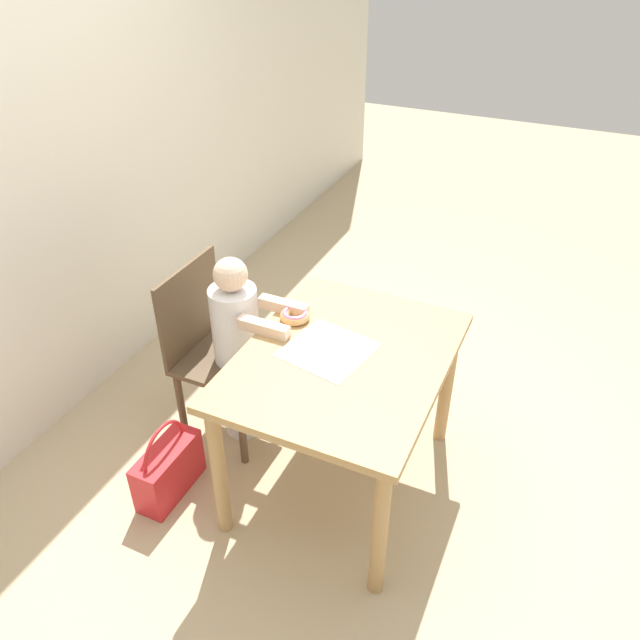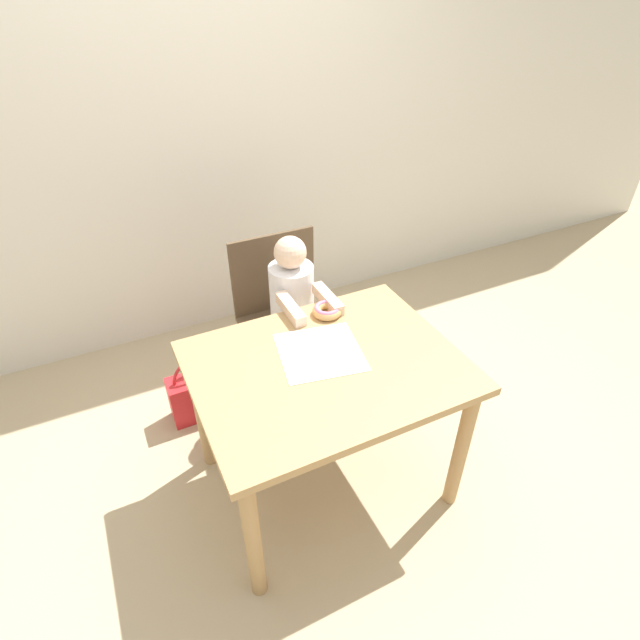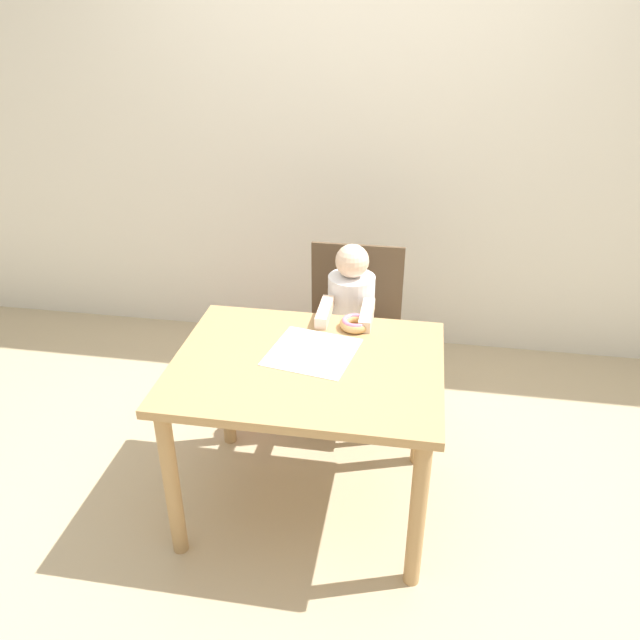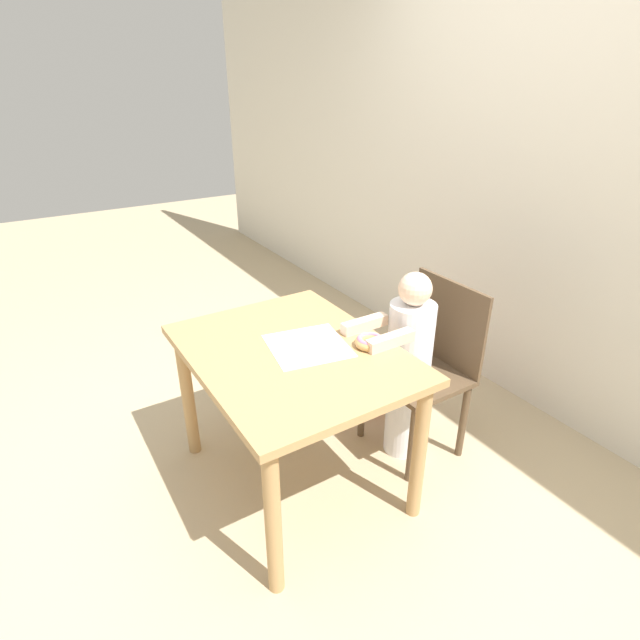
# 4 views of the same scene
# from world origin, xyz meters

# --- Properties ---
(ground_plane) EXTENTS (12.00, 12.00, 0.00)m
(ground_plane) POSITION_xyz_m (0.00, 0.00, 0.00)
(ground_plane) COLOR tan
(wall_back) EXTENTS (8.00, 0.05, 2.50)m
(wall_back) POSITION_xyz_m (0.00, 1.49, 1.25)
(wall_back) COLOR silver
(wall_back) RESTS_ON ground_plane
(dining_table) EXTENTS (1.02, 0.80, 0.71)m
(dining_table) POSITION_xyz_m (0.00, 0.00, 0.60)
(dining_table) COLOR tan
(dining_table) RESTS_ON ground_plane
(chair) EXTENTS (0.45, 0.40, 0.87)m
(chair) POSITION_xyz_m (0.10, 0.69, 0.46)
(chair) COLOR brown
(chair) RESTS_ON ground_plane
(child_figure) EXTENTS (0.23, 0.42, 0.97)m
(child_figure) POSITION_xyz_m (0.10, 0.56, 0.49)
(child_figure) COLOR white
(child_figure) RESTS_ON ground_plane
(donut) EXTENTS (0.13, 0.13, 0.04)m
(donut) POSITION_xyz_m (0.15, 0.29, 0.73)
(donut) COLOR tan
(donut) RESTS_ON dining_table
(napkin) EXTENTS (0.37, 0.37, 0.00)m
(napkin) POSITION_xyz_m (0.01, 0.07, 0.71)
(napkin) COLOR white
(napkin) RESTS_ON dining_table
(handbag) EXTENTS (0.35, 0.14, 0.39)m
(handbag) POSITION_xyz_m (-0.38, 0.67, 0.14)
(handbag) COLOR red
(handbag) RESTS_ON ground_plane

